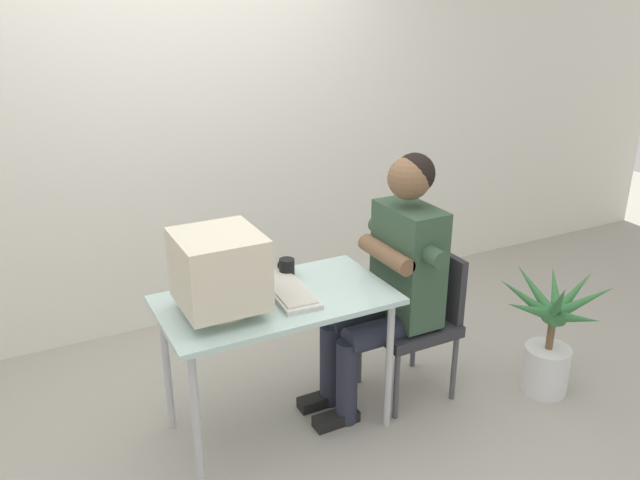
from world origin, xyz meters
TOP-DOWN VIEW (x-y plane):
  - ground_plane at (0.00, 0.00)m, footprint 12.00×12.00m
  - wall_back at (0.30, 1.40)m, footprint 8.00×0.10m
  - desk at (0.00, 0.00)m, footprint 1.10×0.61m
  - crt_monitor at (-0.28, -0.03)m, footprint 0.37×0.38m
  - keyboard at (0.07, 0.03)m, footprint 0.20×0.48m
  - office_chair at (0.81, -0.03)m, footprint 0.43×0.43m
  - person_seated at (0.64, -0.03)m, footprint 0.70×0.59m
  - potted_plant at (1.44, -0.39)m, footprint 0.63×0.62m
  - desk_mug at (0.15, 0.20)m, footprint 0.08×0.09m

SIDE VIEW (x-z plane):
  - ground_plane at x=0.00m, z-range 0.00..0.00m
  - potted_plant at x=1.44m, z-range -0.03..0.73m
  - office_chair at x=0.81m, z-range 0.06..0.87m
  - desk at x=0.00m, z-range 0.29..1.02m
  - person_seated at x=0.64m, z-range 0.06..1.42m
  - keyboard at x=0.07m, z-range 0.73..0.76m
  - desk_mug at x=0.15m, z-range 0.73..0.83m
  - crt_monitor at x=-0.28m, z-range 0.75..1.13m
  - wall_back at x=0.30m, z-range 0.00..3.00m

